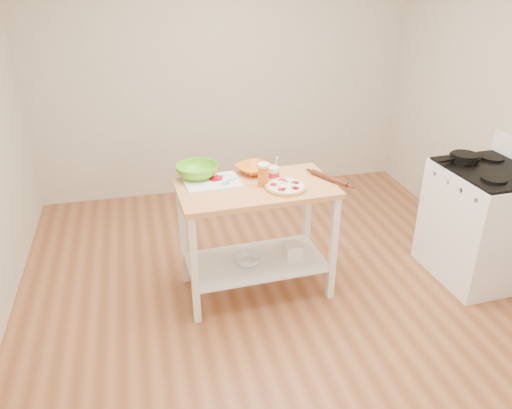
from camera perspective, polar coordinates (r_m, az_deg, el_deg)
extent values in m
cube|color=#965B37|center=(3.91, 2.93, -11.41)|extent=(4.00, 4.50, 0.02)
cube|color=beige|center=(5.39, -3.79, 15.26)|extent=(4.00, 0.02, 2.70)
cube|color=tan|center=(3.62, 0.00, 1.85)|extent=(1.16, 0.67, 0.04)
cube|color=white|center=(3.92, 0.00, -6.55)|extent=(1.08, 0.60, 0.02)
cube|color=white|center=(3.52, -7.04, -7.58)|extent=(0.05, 0.05, 0.86)
cube|color=white|center=(3.96, -8.37, -3.45)|extent=(0.05, 0.05, 0.86)
cube|color=white|center=(3.78, 8.80, -5.07)|extent=(0.05, 0.05, 0.86)
cube|color=white|center=(4.20, 5.85, -1.48)|extent=(0.05, 0.05, 0.86)
cube|color=white|center=(4.39, 24.25, -2.10)|extent=(0.68, 0.79, 0.92)
cube|color=black|center=(4.21, 25.42, 3.55)|extent=(0.64, 0.75, 0.02)
cylinder|color=black|center=(4.27, 22.75, 5.03)|extent=(0.24, 0.24, 0.03)
cube|color=black|center=(4.15, 20.99, 4.72)|extent=(0.15, 0.05, 0.02)
cylinder|color=#E6AC62|center=(3.57, 3.42, 1.94)|extent=(0.30, 0.30, 0.02)
cylinder|color=#E6AC62|center=(3.57, 3.42, 2.12)|extent=(0.30, 0.30, 0.01)
cylinder|color=white|center=(3.57, 3.42, 2.13)|extent=(0.27, 0.27, 0.01)
cylinder|color=#A90915|center=(3.61, 4.55, 2.52)|extent=(0.06, 0.06, 0.01)
cylinder|color=#A90915|center=(3.64, 3.04, 2.77)|extent=(0.06, 0.06, 0.01)
cylinder|color=#A90915|center=(3.56, 2.04, 2.28)|extent=(0.06, 0.06, 0.01)
cylinder|color=#A90915|center=(3.49, 2.96, 1.70)|extent=(0.06, 0.06, 0.01)
cylinder|color=#A90915|center=(3.52, 4.54, 1.86)|extent=(0.06, 0.06, 0.01)
sphere|color=white|center=(3.61, 3.92, 2.56)|extent=(0.04, 0.04, 0.04)
sphere|color=white|center=(3.60, 2.89, 2.49)|extent=(0.04, 0.04, 0.04)
sphere|color=white|center=(3.54, 2.58, 2.10)|extent=(0.04, 0.04, 0.04)
sphere|color=white|center=(3.51, 3.52, 1.86)|extent=(0.04, 0.04, 0.04)
sphere|color=white|center=(3.55, 4.32, 2.13)|extent=(0.04, 0.04, 0.04)
plane|color=#165A1B|center=(3.59, 4.56, 2.41)|extent=(0.03, 0.03, 0.00)
plane|color=#165A1B|center=(3.61, 3.59, 2.63)|extent=(0.03, 0.03, 0.00)
plane|color=#165A1B|center=(3.59, 2.83, 2.50)|extent=(0.04, 0.04, 0.00)
plane|color=#165A1B|center=(3.54, 2.37, 2.15)|extent=(0.03, 0.03, 0.00)
plane|color=#165A1B|center=(3.50, 3.23, 1.84)|extent=(0.03, 0.03, 0.00)
plane|color=#165A1B|center=(3.51, 4.51, 1.88)|extent=(0.04, 0.04, 0.00)
plane|color=#165A1B|center=(3.58, 4.26, 2.38)|extent=(0.03, 0.03, 0.00)
cube|color=white|center=(3.68, -5.03, 2.60)|extent=(0.42, 0.32, 0.01)
cube|color=#F4EACC|center=(3.71, -7.08, 3.04)|extent=(0.03, 0.03, 0.02)
cube|color=#F4EACC|center=(3.72, -6.55, 3.11)|extent=(0.03, 0.03, 0.02)
cube|color=#F4EACC|center=(3.72, -6.02, 3.17)|extent=(0.03, 0.03, 0.02)
cube|color=#F4EACC|center=(3.75, -7.18, 3.24)|extent=(0.03, 0.03, 0.02)
cube|color=#F4EACC|center=(3.75, -6.66, 3.31)|extent=(0.03, 0.03, 0.02)
cube|color=#F4EACC|center=(3.76, -6.13, 3.37)|extent=(0.03, 0.03, 0.02)
cylinder|color=#A90915|center=(3.70, -4.80, 2.90)|extent=(0.07, 0.07, 0.01)
cylinder|color=#A90915|center=(3.70, -4.58, 3.01)|extent=(0.07, 0.07, 0.01)
cylinder|color=#A90915|center=(3.70, -4.35, 3.12)|extent=(0.07, 0.07, 0.01)
cube|color=#4CB7BF|center=(3.62, -3.46, 2.43)|extent=(0.07, 0.06, 0.01)
cylinder|color=#4CB7BF|center=(3.68, -2.82, 2.86)|extent=(0.10, 0.05, 0.01)
cube|color=silver|center=(3.74, -4.94, 3.18)|extent=(0.18, 0.04, 0.00)
cube|color=black|center=(3.73, -6.93, 3.06)|extent=(0.10, 0.03, 0.01)
imported|color=orange|center=(3.83, -0.24, 4.10)|extent=(0.34, 0.34, 0.06)
imported|color=#5EBA20|center=(3.76, -6.74, 3.81)|extent=(0.36, 0.36, 0.10)
cylinder|color=#CD6017|center=(3.59, 0.84, 3.28)|extent=(0.08, 0.08, 0.15)
cylinder|color=white|center=(3.56, 0.85, 4.51)|extent=(0.08, 0.08, 0.02)
cylinder|color=white|center=(3.68, 1.99, 3.53)|extent=(0.09, 0.09, 0.11)
cylinder|color=red|center=(3.68, 1.99, 3.53)|extent=(0.09, 0.09, 0.04)
cylinder|color=silver|center=(3.66, 2.31, 4.75)|extent=(0.01, 0.06, 0.11)
cylinder|color=#552413|center=(3.73, 8.38, 2.98)|extent=(0.19, 0.32, 0.04)
imported|color=silver|center=(3.86, -1.00, -6.39)|extent=(0.26, 0.26, 0.06)
cube|color=white|center=(3.93, 4.20, -5.31)|extent=(0.13, 0.13, 0.12)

